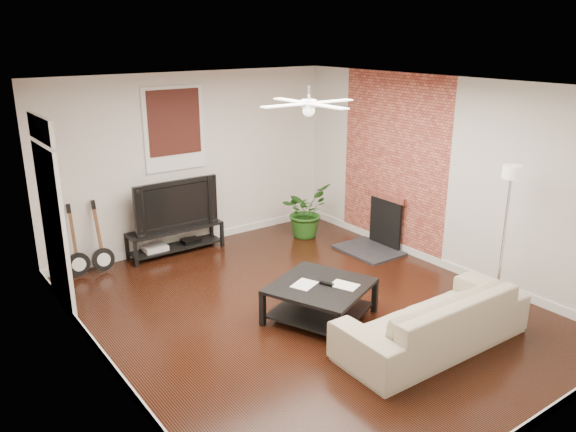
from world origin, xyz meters
The scene contains 14 objects.
room centered at (0.00, 0.00, 1.40)m, with size 5.01×6.01×2.81m.
brick_accent centered at (2.49, 1.00, 1.40)m, with size 0.02×2.20×2.80m, color #9A3F31.
fireplace centered at (2.20, 1.00, 0.46)m, with size 0.80×1.10×0.92m, color black.
window_back centered at (-0.30, 2.97, 1.95)m, with size 1.00×0.06×1.30m, color black.
door_left centered at (-2.46, 1.90, 1.25)m, with size 0.08×1.00×2.50m, color white.
tv_stand centered at (-0.48, 2.78, 0.21)m, with size 1.53×0.41×0.43m, color black.
tv centered at (-0.48, 2.80, 0.82)m, with size 1.37×0.18×0.79m, color black.
coffee_table centered at (0.00, -0.27, 0.23)m, with size 1.08×1.08×0.46m, color black.
sofa centered at (0.61, -1.51, 0.34)m, with size 2.31×0.90×0.67m, color #C3AA92.
floor_lamp centered at (1.96, -1.41, 0.94)m, with size 0.31×0.31×1.88m, color silver, non-canonical shape.
potted_plant centered at (1.67, 2.20, 0.45)m, with size 0.82×0.71×0.91m, color #225618.
guitar_left centered at (-2.02, 2.75, 0.54)m, with size 0.33×0.23×1.07m, color black, non-canonical shape.
guitar_right centered at (-1.67, 2.72, 0.54)m, with size 0.33×0.23×1.07m, color black, non-canonical shape.
ceiling_fan centered at (0.00, 0.00, 2.60)m, with size 1.24×1.24×0.32m, color white, non-canonical shape.
Camera 1 is at (-4.03, -5.13, 3.37)m, focal length 35.43 mm.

